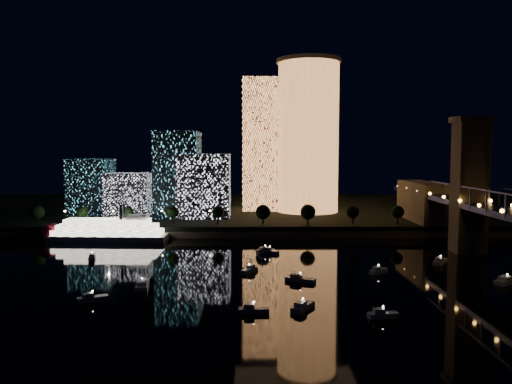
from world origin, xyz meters
TOP-DOWN VIEW (x-y plane):
  - ground at (0.00, 0.00)m, footprint 520.00×520.00m
  - far_bank at (0.00, 160.00)m, footprint 420.00×160.00m
  - seawall at (0.00, 82.00)m, footprint 420.00×6.00m
  - tower_cylindrical at (15.14, 134.79)m, footprint 34.00×34.00m
  - tower_rectangular at (-8.71, 145.69)m, footprint 22.55×22.55m
  - midrise_blocks at (-61.46, 119.71)m, footprint 83.14×36.26m
  - riverboat at (-77.58, 75.75)m, footprint 53.34×13.68m
  - motorboats at (-4.32, 11.20)m, footprint 134.69×77.07m
  - esplanade_trees at (-26.68, 88.00)m, footprint 166.02×6.78m
  - street_lamps at (-34.00, 94.00)m, footprint 132.70×0.70m

SIDE VIEW (x-z plane):
  - ground at x=0.00m, z-range 0.00..0.00m
  - motorboats at x=-4.32m, z-range -0.58..2.20m
  - seawall at x=0.00m, z-range 0.00..3.00m
  - far_bank at x=0.00m, z-range 0.00..5.00m
  - riverboat at x=-77.58m, z-range -3.88..12.04m
  - street_lamps at x=-34.00m, z-range 6.20..11.85m
  - esplanade_trees at x=-26.68m, z-range 6.02..14.91m
  - midrise_blocks at x=-61.46m, z-range 0.63..42.85m
  - tower_rectangular at x=-8.71m, z-range 5.00..76.74m
  - tower_cylindrical at x=15.14m, z-range 5.13..85.62m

